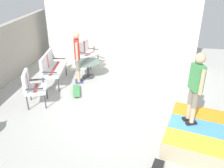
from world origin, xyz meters
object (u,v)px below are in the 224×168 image
Objects in this scene: person_watching at (77,54)px; person_skater at (196,84)px; patio_table at (88,66)px; patio_chair_near_house at (86,51)px; skate_ramp at (198,134)px; patio_bench at (51,66)px; patio_chair_by_wall at (31,85)px; skateboard_by_bench at (76,91)px.

person_watching is 1.06× the size of person_skater.
patio_table is at bearing -24.79° from person_watching.
patio_chair_near_house is 0.62× the size of person_skater.
patio_chair_near_house is 1.04m from patio_table.
patio_bench is (2.32, 4.38, 0.40)m from skate_ramp.
patio_bench is 1.46× the size of patio_table.
patio_bench is 1.29× the size of patio_chair_by_wall.
person_watching is at bearing -27.47° from patio_chair_by_wall.
patio_bench is at bearing 59.95° from skateboard_by_bench.
skate_ramp is at bearing -125.40° from person_watching.
skateboard_by_bench is at bearing -49.26° from patio_chair_by_wall.
patio_chair_by_wall is 1.13× the size of patio_table.
person_skater is (0.14, 0.20, 1.16)m from skate_ramp.
patio_table is 4.30m from person_skater.
person_watching is 1.22m from skateboard_by_bench.
patio_chair_near_house is 0.59× the size of person_watching.
person_watching is (1.62, -0.84, 0.41)m from patio_chair_by_wall.
patio_bench is 1.29× the size of patio_chair_near_house.
patio_bench is at bearing 120.58° from patio_table.
patio_chair_near_house is at bearing 6.43° from skateboard_by_bench.
skate_ramp reaches higher than skateboard_by_bench.
person_watching reaches higher than patio_table.
person_skater is 1.99× the size of skateboard_by_bench.
skateboard_by_bench is (-0.77, -0.15, -0.93)m from person_watching.
patio_bench is 1.44m from patio_chair_by_wall.
patio_table is 0.79m from person_watching.
patio_chair_near_house reaches higher than skate_ramp.
patio_table is 0.52× the size of person_watching.
patio_chair_near_house reaches higher than patio_table.
skate_ramp is 3.79m from skateboard_by_bench.
skate_ramp is at bearing -137.31° from patio_chair_near_house.
patio_bench reaches higher than skateboard_by_bench.
patio_table is (2.07, -1.05, -0.21)m from patio_chair_by_wall.
patio_chair_near_house is at bearing 42.69° from skate_ramp.
patio_bench is at bearing 101.94° from person_watching.
person_skater is at bearing -132.17° from patio_table.
skateboard_by_bench is (0.85, -0.99, -0.53)m from patio_chair_by_wall.
skate_ramp is 4.47m from patio_chair_by_wall.
patio_bench reaches higher than patio_table.
person_watching reaches higher than skate_ramp.
patio_bench is 1.78m from patio_chair_near_house.
patio_table is 1.26m from skateboard_by_bench.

